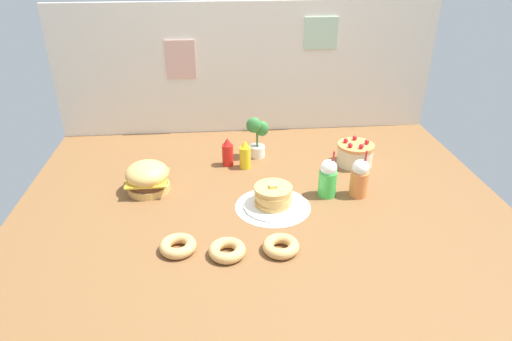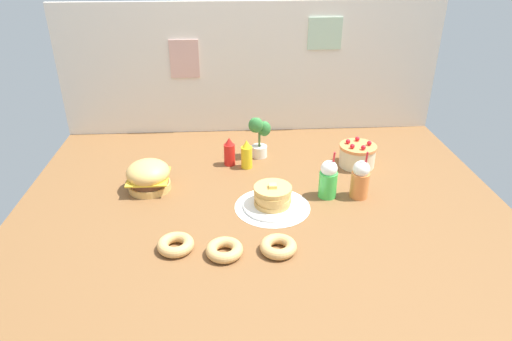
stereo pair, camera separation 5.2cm
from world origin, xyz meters
name	(u,v)px [view 2 (the right image)]	position (x,y,z in m)	size (l,w,h in m)	color
ground_plane	(262,205)	(0.00, 0.00, -0.01)	(2.46, 1.98, 0.02)	brown
back_wall	(251,69)	(0.00, 0.98, 0.43)	(2.46, 0.04, 0.85)	silver
doily_mat	(272,207)	(0.05, -0.03, 0.00)	(0.38, 0.38, 0.00)	white
burger	(149,176)	(-0.58, 0.19, 0.08)	(0.23, 0.23, 0.16)	#DBA859
pancake_stack	(273,198)	(0.05, -0.03, 0.05)	(0.29, 0.29, 0.13)	white
layer_cake	(357,155)	(0.59, 0.40, 0.07)	(0.21, 0.21, 0.16)	beige
ketchup_bottle	(229,152)	(-0.16, 0.45, 0.08)	(0.06, 0.06, 0.17)	red
mustard_bottle	(247,155)	(-0.06, 0.41, 0.08)	(0.06, 0.06, 0.17)	yellow
cream_soda_cup	(328,179)	(0.34, 0.06, 0.10)	(0.09, 0.09, 0.26)	green
orange_float_cup	(360,179)	(0.50, 0.04, 0.10)	(0.09, 0.09, 0.26)	orange
donut_pink_glaze	(176,244)	(-0.40, -0.35, 0.03)	(0.16, 0.16, 0.05)	tan
donut_chocolate	(224,250)	(-0.19, -0.40, 0.03)	(0.16, 0.16, 0.05)	tan
donut_vanilla	(278,246)	(0.04, -0.39, 0.03)	(0.16, 0.16, 0.05)	tan
potted_plant	(259,135)	(0.02, 0.55, 0.14)	(0.13, 0.10, 0.26)	white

